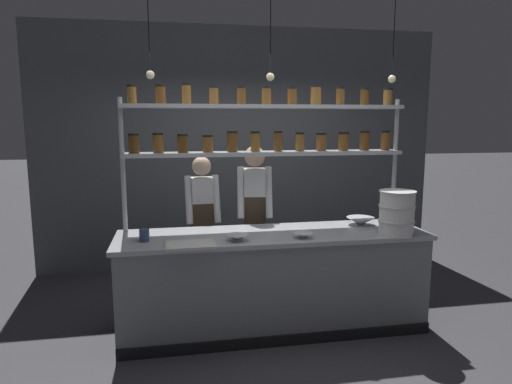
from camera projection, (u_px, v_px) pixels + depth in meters
name	position (u px, v px, depth m)	size (l,w,h in m)	color
ground_plane	(273.00, 327.00, 4.32)	(40.00, 40.00, 0.00)	#3D3D42
back_wall	(241.00, 149.00, 5.99)	(5.24, 0.12, 3.12)	#4C5156
prep_counter	(273.00, 281.00, 4.25)	(2.84, 0.76, 0.92)	gray
spice_shelf_unit	(266.00, 134.00, 4.36)	(2.72, 0.28, 2.27)	#ADAFB5
chef_left	(203.00, 220.00, 4.84)	(0.37, 0.29, 1.57)	black
chef_center	(255.00, 214.00, 4.79)	(0.39, 0.31, 1.68)	black
container_stack	(397.00, 213.00, 4.09)	(0.32, 0.32, 0.40)	white
cutting_board	(190.00, 245.00, 3.73)	(0.40, 0.26, 0.02)	silver
prep_bowl_near_left	(237.00, 238.00, 3.91)	(0.19, 0.19, 0.05)	silver
prep_bowl_center_front	(303.00, 235.00, 4.00)	(0.17, 0.17, 0.05)	silver
prep_bowl_center_back	(360.00, 221.00, 4.49)	(0.27, 0.27, 0.08)	silver
serving_cup_front	(144.00, 235.00, 3.88)	(0.08, 0.08, 0.11)	#334C70
pendant_light_row	(275.00, 71.00, 3.95)	(2.22, 0.07, 0.79)	black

